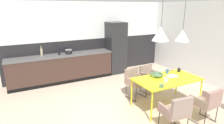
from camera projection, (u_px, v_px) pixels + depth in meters
ground_plane at (144, 113)px, 4.48m from camera, size 8.69×8.69×0.00m
back_wall_splashback_dark at (92, 56)px, 7.10m from camera, size 6.11×0.12×1.30m
back_wall_panel_upper at (91, 20)px, 6.74m from camera, size 6.11×0.12×1.30m
kitchen_counter at (62, 68)px, 6.32m from camera, size 3.40×0.63×0.91m
refrigerator_column at (116, 48)px, 7.07m from camera, size 0.65×0.60×1.90m
dining_table at (167, 80)px, 4.61m from camera, size 1.60×0.87×0.74m
armchair_by_stool at (149, 74)px, 5.55m from camera, size 0.55×0.54×0.78m
armchair_corner_seat at (208, 101)px, 3.98m from camera, size 0.51×0.49×0.79m
armchair_facing_counter at (135, 79)px, 5.19m from camera, size 0.56×0.55×0.80m
armchair_near_window at (177, 110)px, 3.66m from camera, size 0.53×0.52×0.80m
fruit_bowl at (157, 75)px, 4.70m from camera, size 0.32×0.32×0.09m
open_book at (172, 76)px, 4.74m from camera, size 0.26×0.19×0.02m
mug_wide_latte at (161, 86)px, 4.07m from camera, size 0.13×0.09×0.08m
mug_short_terracotta at (166, 80)px, 4.37m from camera, size 0.13×0.08×0.10m
mug_dark_espresso at (179, 70)px, 5.06m from camera, size 0.12×0.07×0.10m
mug_white_ceramic at (167, 71)px, 4.95m from camera, size 0.12×0.07×0.11m
cooking_pot at (69, 52)px, 6.30m from camera, size 0.23×0.23×0.17m
bottle_wine_green at (59, 51)px, 6.15m from camera, size 0.07×0.07×0.31m
bottle_oil_tall at (42, 52)px, 5.97m from camera, size 0.07×0.07×0.33m
pendant_lamp_over_table_near at (161, 34)px, 4.14m from camera, size 0.37×0.37×0.86m
pendant_lamp_over_table_far at (182, 36)px, 4.42m from camera, size 0.33×0.33×0.92m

